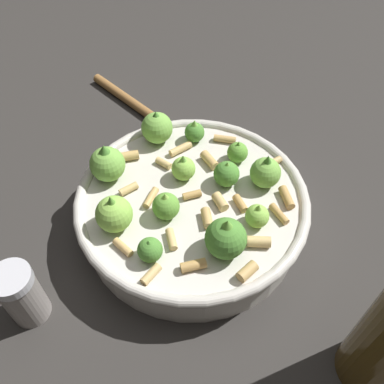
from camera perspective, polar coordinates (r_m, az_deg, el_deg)
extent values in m
plane|color=#2D2B28|center=(0.56, 0.00, -4.32)|extent=(2.40, 2.40, 0.00)
cylinder|color=beige|center=(0.53, 0.00, -2.59)|extent=(0.28, 0.28, 0.05)
torus|color=beige|center=(0.51, 0.00, -0.72)|extent=(0.30, 0.30, 0.01)
sphere|color=#75B247|center=(0.52, 10.23, 2.69)|extent=(0.04, 0.04, 0.04)
cone|color=#4C8933|center=(0.51, 10.55, 4.29)|extent=(0.02, 0.02, 0.02)
sphere|color=#4C8933|center=(0.52, 4.86, 2.54)|extent=(0.03, 0.03, 0.03)
cone|color=#75B247|center=(0.51, 4.97, 3.73)|extent=(0.01, 0.01, 0.01)
sphere|color=#75B247|center=(0.57, -4.92, 8.94)|extent=(0.04, 0.04, 0.04)
cone|color=#4C8933|center=(0.56, -5.06, 10.54)|extent=(0.02, 0.02, 0.02)
sphere|color=#75B247|center=(0.53, -11.75, 3.84)|extent=(0.05, 0.05, 0.05)
cone|color=#4C8933|center=(0.51, -12.15, 5.62)|extent=(0.02, 0.02, 0.02)
sphere|color=#8CC64C|center=(0.48, 8.96, -3.63)|extent=(0.03, 0.03, 0.03)
cone|color=#8CC64C|center=(0.47, 9.17, -2.57)|extent=(0.01, 0.01, 0.01)
sphere|color=#609E38|center=(0.55, 6.39, 5.54)|extent=(0.03, 0.03, 0.03)
cone|color=#609E38|center=(0.54, 6.52, 6.59)|extent=(0.01, 0.01, 0.01)
sphere|color=#4C8933|center=(0.45, 4.75, -6.49)|extent=(0.05, 0.05, 0.05)
cone|color=#609E38|center=(0.43, 4.95, -4.78)|extent=(0.02, 0.02, 0.02)
sphere|color=#4C8933|center=(0.58, 0.35, 8.36)|extent=(0.03, 0.03, 0.03)
cone|color=#75B247|center=(0.57, 0.36, 9.50)|extent=(0.01, 0.01, 0.01)
sphere|color=#4C8933|center=(0.45, -6.40, -7.83)|extent=(0.03, 0.03, 0.03)
cone|color=#4C8933|center=(0.44, -6.54, -6.94)|extent=(0.02, 0.02, 0.01)
sphere|color=#8CC64C|center=(0.52, -1.20, 3.29)|extent=(0.03, 0.03, 0.03)
cone|color=#75B247|center=(0.51, -1.23, 4.57)|extent=(0.01, 0.01, 0.01)
sphere|color=#8CC64C|center=(0.48, -10.86, -3.05)|extent=(0.04, 0.04, 0.04)
cone|color=#609E38|center=(0.46, -11.26, -1.36)|extent=(0.02, 0.02, 0.02)
sphere|color=#609E38|center=(0.48, -3.66, -2.00)|extent=(0.03, 0.03, 0.03)
cone|color=#8CC64C|center=(0.47, -3.76, -0.77)|extent=(0.02, 0.02, 0.01)
cylinder|color=tan|center=(0.51, -5.78, -0.79)|extent=(0.01, 0.03, 0.01)
cylinder|color=tan|center=(0.58, 4.61, 7.40)|extent=(0.03, 0.02, 0.01)
cylinder|color=tan|center=(0.45, 0.19, -10.24)|extent=(0.03, 0.03, 0.01)
cylinder|color=tan|center=(0.45, 7.75, -10.95)|extent=(0.02, 0.03, 0.01)
cylinder|color=tan|center=(0.51, 0.53, -0.25)|extent=(0.02, 0.02, 0.01)
cylinder|color=tan|center=(0.56, -8.96, 5.00)|extent=(0.03, 0.03, 0.01)
cylinder|color=tan|center=(0.50, 3.96, -1.36)|extent=(0.03, 0.02, 0.01)
cylinder|color=tan|center=(0.56, 11.27, 4.11)|extent=(0.02, 0.03, 0.01)
cylinder|color=tan|center=(0.45, -5.76, -11.40)|extent=(0.01, 0.03, 0.01)
cylinder|color=tan|center=(0.55, 2.48, 4.47)|extent=(0.03, 0.03, 0.01)
cylinder|color=tan|center=(0.49, 2.12, -3.65)|extent=(0.02, 0.03, 0.01)
cylinder|color=tan|center=(0.55, -3.99, 4.05)|extent=(0.02, 0.01, 0.01)
cylinder|color=tan|center=(0.47, 9.32, -6.88)|extent=(0.03, 0.02, 0.01)
cylinder|color=tan|center=(0.50, 6.76, -1.61)|extent=(0.03, 0.02, 0.01)
cylinder|color=tan|center=(0.52, 13.11, -0.74)|extent=(0.03, 0.03, 0.01)
cylinder|color=tan|center=(0.52, -8.88, 0.42)|extent=(0.02, 0.03, 0.01)
cylinder|color=tan|center=(0.57, -1.62, 6.07)|extent=(0.02, 0.03, 0.01)
cylinder|color=tan|center=(0.47, -9.65, -7.64)|extent=(0.03, 0.02, 0.01)
cylinder|color=tan|center=(0.50, 12.09, -3.02)|extent=(0.03, 0.02, 0.01)
cylinder|color=tan|center=(0.47, -2.90, -6.62)|extent=(0.02, 0.03, 0.01)
cylinder|color=gray|center=(0.50, -22.52, -13.50)|extent=(0.04, 0.04, 0.07)
cylinder|color=silver|center=(0.46, -24.07, -11.09)|extent=(0.04, 0.04, 0.01)
cylinder|color=olive|center=(0.74, -8.43, 12.31)|extent=(0.20, 0.08, 0.02)
ellipsoid|color=olive|center=(0.67, -1.95, 7.90)|extent=(0.06, 0.05, 0.01)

